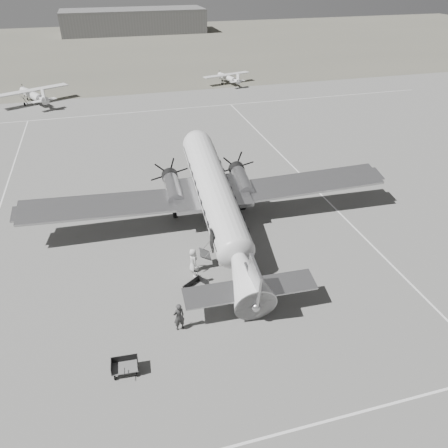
{
  "coord_description": "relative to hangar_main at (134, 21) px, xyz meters",
  "views": [
    {
      "loc": [
        -7.35,
        -25.59,
        19.94
      ],
      "look_at": [
        0.38,
        2.19,
        2.2
      ],
      "focal_mm": 35.0,
      "sensor_mm": 36.0,
      "label": 1
    }
  ],
  "objects": [
    {
      "name": "taxi_line_horizon",
      "position": [
        -5.0,
        -80.0,
        -3.29
      ],
      "size": [
        90.0,
        0.15,
        0.01
      ],
      "primitive_type": "cube",
      "color": "silver",
      "rests_on": "ground"
    },
    {
      "name": "taxi_line_right",
      "position": [
        7.0,
        -120.0,
        -3.29
      ],
      "size": [
        0.15,
        80.0,
        0.01
      ],
      "primitive_type": "cube",
      "color": "silver",
      "rests_on": "ground"
    },
    {
      "name": "light_plane_left",
      "position": [
        -22.78,
        -71.56,
        -2.07
      ],
      "size": [
        14.97,
        13.97,
        2.47
      ],
      "primitive_type": null,
      "rotation": [
        0.0,
        0.0,
        0.47
      ],
      "color": "silver",
      "rests_on": "ground"
    },
    {
      "name": "baggage_cart_near",
      "position": [
        -7.99,
        -122.78,
        -2.82
      ],
      "size": [
        2.06,
        1.93,
        0.95
      ],
      "primitive_type": null,
      "rotation": [
        0.0,
        0.0,
        0.6
      ],
      "color": "#585858",
      "rests_on": "ground"
    },
    {
      "name": "passenger",
      "position": [
        -7.61,
        -120.13,
        -2.35
      ],
      "size": [
        0.74,
        1.01,
        1.9
      ],
      "primitive_type": "imported",
      "rotation": [
        0.0,
        0.0,
        1.72
      ],
      "color": "#B9B9B7",
      "rests_on": "ground"
    },
    {
      "name": "taxi_line_near",
      "position": [
        -5.0,
        -134.0,
        -3.29
      ],
      "size": [
        60.0,
        0.15,
        0.01
      ],
      "primitive_type": "cube",
      "color": "silver",
      "rests_on": "ground"
    },
    {
      "name": "grass_infield",
      "position": [
        -5.0,
        -25.0,
        -3.3
      ],
      "size": [
        260.0,
        90.0,
        0.01
      ],
      "primitive_type": "cube",
      "color": "#5B594D",
      "rests_on": "ground"
    },
    {
      "name": "ground_crew",
      "position": [
        -9.69,
        -125.69,
        -2.3
      ],
      "size": [
        0.82,
        0.63,
        1.99
      ],
      "primitive_type": "imported",
      "rotation": [
        0.0,
        0.0,
        3.37
      ],
      "color": "#303030",
      "rests_on": "ground"
    },
    {
      "name": "hangar_main",
      "position": [
        0.0,
        0.0,
        0.0
      ],
      "size": [
        42.0,
        14.0,
        6.6
      ],
      "color": "#616161",
      "rests_on": "ground"
    },
    {
      "name": "light_plane_right",
      "position": [
        10.11,
        -67.5,
        -2.35
      ],
      "size": [
        10.78,
        9.54,
        1.91
      ],
      "primitive_type": null,
      "rotation": [
        0.0,
        0.0,
        0.26
      ],
      "color": "silver",
      "rests_on": "ground"
    },
    {
      "name": "baggage_cart_far",
      "position": [
        -13.24,
        -128.22,
        -2.86
      ],
      "size": [
        1.62,
        1.19,
        0.88
      ],
      "primitive_type": null,
      "rotation": [
        0.0,
        0.0,
        -0.06
      ],
      "color": "#585858",
      "rests_on": "ground"
    },
    {
      "name": "ramp_agent",
      "position": [
        -7.66,
        -121.62,
        -2.54
      ],
      "size": [
        0.66,
        0.8,
        1.51
      ],
      "primitive_type": "imported",
      "rotation": [
        0.0,
        0.0,
        1.44
      ],
      "color": "#AFAFAC",
      "rests_on": "ground"
    },
    {
      "name": "dc3_airliner",
      "position": [
        -4.62,
        -115.81,
        -0.27
      ],
      "size": [
        32.54,
        23.12,
        6.06
      ],
      "primitive_type": null,
      "rotation": [
        0.0,
        0.0,
        -0.03
      ],
      "color": "#AAAAAC",
      "rests_on": "ground"
    },
    {
      "name": "ground",
      "position": [
        -5.0,
        -120.0,
        -3.3
      ],
      "size": [
        260.0,
        260.0,
        0.0
      ],
      "primitive_type": "plane",
      "color": "slate",
      "rests_on": "ground"
    }
  ]
}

